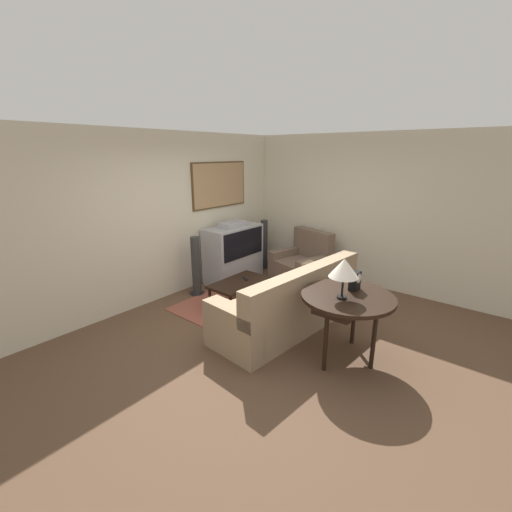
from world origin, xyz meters
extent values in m
plane|color=brown|center=(0.00, 0.00, 0.00)|extent=(12.00, 12.00, 0.00)
cube|color=beige|center=(0.00, 2.13, 1.35)|extent=(12.00, 0.06, 2.70)
cube|color=#4C381E|center=(1.24, 2.08, 1.79)|extent=(1.33, 0.03, 0.83)
cube|color=#A37F56|center=(1.24, 2.07, 1.79)|extent=(1.28, 0.01, 0.78)
cube|color=beige|center=(2.63, 0.00, 1.35)|extent=(0.06, 12.00, 2.70)
cube|color=brown|center=(0.52, 0.84, 0.01)|extent=(1.96, 1.70, 0.01)
cube|color=#9E9EA3|center=(1.24, 1.76, 0.23)|extent=(1.16, 0.52, 0.47)
cube|color=#9E9EA3|center=(1.24, 1.76, 0.75)|extent=(1.16, 0.52, 0.57)
cube|color=black|center=(1.24, 1.50, 0.75)|extent=(1.04, 0.01, 0.50)
cube|color=#9E9EA3|center=(1.24, 1.76, 1.08)|extent=(0.52, 0.29, 0.09)
cube|color=#9E8466|center=(0.34, -0.08, 0.23)|extent=(2.34, 1.03, 0.47)
cube|color=#9E8466|center=(0.32, -0.39, 0.70)|extent=(2.28, 0.41, 0.46)
cube|color=#9E8466|center=(1.36, -0.16, 0.31)|extent=(0.31, 0.87, 0.63)
cube|color=#9E8466|center=(-0.67, 0.01, 0.31)|extent=(0.31, 0.87, 0.63)
cube|color=#715F49|center=(0.84, -0.30, 0.64)|extent=(0.37, 0.15, 0.34)
cube|color=#715F49|center=(-0.18, -0.22, 0.64)|extent=(0.37, 0.15, 0.34)
cube|color=brown|center=(2.01, 0.75, 0.20)|extent=(1.04, 1.10, 0.39)
cube|color=brown|center=(2.33, 0.67, 0.67)|extent=(0.40, 0.94, 0.54)
cube|color=brown|center=(2.10, 1.12, 0.27)|extent=(0.86, 0.36, 0.53)
cube|color=brown|center=(1.92, 0.38, 0.27)|extent=(0.86, 0.36, 0.53)
cube|color=black|center=(0.42, 0.88, 0.39)|extent=(0.97, 0.54, 0.04)
cylinder|color=black|center=(-0.01, 0.67, 0.18)|extent=(0.04, 0.04, 0.37)
cylinder|color=black|center=(0.86, 0.67, 0.18)|extent=(0.04, 0.04, 0.37)
cylinder|color=black|center=(-0.01, 1.10, 0.18)|extent=(0.04, 0.04, 0.37)
cylinder|color=black|center=(0.86, 1.10, 0.18)|extent=(0.04, 0.04, 0.37)
cylinder|color=black|center=(0.12, -1.06, 0.79)|extent=(1.06, 1.06, 0.04)
cube|color=black|center=(0.12, -1.06, 0.72)|extent=(0.90, 0.42, 0.08)
cylinder|color=black|center=(-0.25, -1.00, 0.38)|extent=(0.05, 0.05, 0.76)
cylinder|color=black|center=(0.49, -1.00, 0.38)|extent=(0.05, 0.05, 0.76)
cylinder|color=black|center=(0.12, -1.40, 0.38)|extent=(0.05, 0.05, 0.76)
cylinder|color=black|center=(0.00, -1.04, 0.82)|extent=(0.11, 0.11, 0.02)
cylinder|color=black|center=(0.00, -1.04, 1.03)|extent=(0.02, 0.02, 0.39)
cone|color=silver|center=(0.00, -1.04, 1.16)|extent=(0.32, 0.32, 0.21)
cube|color=black|center=(0.33, -1.04, 0.92)|extent=(0.15, 0.09, 0.22)
cylinder|color=white|center=(0.33, -1.09, 0.96)|extent=(0.11, 0.01, 0.11)
cube|color=black|center=(0.56, 0.88, 0.42)|extent=(0.11, 0.16, 0.02)
cylinder|color=black|center=(0.30, 1.76, 0.01)|extent=(0.25, 0.25, 0.02)
cylinder|color=#2D2D2D|center=(0.30, 1.76, 0.51)|extent=(0.15, 0.15, 1.02)
cylinder|color=black|center=(2.18, 1.76, 0.01)|extent=(0.25, 0.25, 0.02)
cylinder|color=#2D2D2D|center=(2.18, 1.76, 0.51)|extent=(0.15, 0.15, 1.02)
camera|label=1|loc=(-3.32, -2.52, 2.36)|focal=24.00mm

